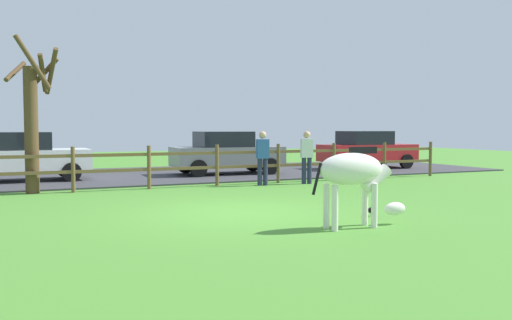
# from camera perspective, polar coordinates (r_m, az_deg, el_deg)

# --- Properties ---
(ground_plane) EXTENTS (60.00, 60.00, 0.00)m
(ground_plane) POSITION_cam_1_polar(r_m,az_deg,el_deg) (11.24, -1.82, -5.51)
(ground_plane) COLOR #47842D
(parking_asphalt) EXTENTS (28.00, 7.40, 0.05)m
(parking_asphalt) POSITION_cam_1_polar(r_m,az_deg,el_deg) (20.09, -12.03, -1.58)
(parking_asphalt) COLOR #38383D
(parking_asphalt) RESTS_ON ground_plane
(paddock_fence) EXTENTS (20.72, 0.11, 1.24)m
(paddock_fence) POSITION_cam_1_polar(r_m,az_deg,el_deg) (15.70, -11.20, -0.43)
(paddock_fence) COLOR brown
(paddock_fence) RESTS_ON ground_plane
(bare_tree) EXTENTS (1.41, 1.30, 4.11)m
(bare_tree) POSITION_cam_1_polar(r_m,az_deg,el_deg) (15.54, -22.46, 4.03)
(bare_tree) COLOR #513A23
(bare_tree) RESTS_ON ground_plane
(zebra) EXTENTS (1.93, 0.50, 1.41)m
(zebra) POSITION_cam_1_polar(r_m,az_deg,el_deg) (9.56, 10.37, -1.55)
(zebra) COLOR white
(zebra) RESTS_ON ground_plane
(crow_on_grass) EXTENTS (0.21, 0.10, 0.20)m
(crow_on_grass) POSITION_cam_1_polar(r_m,az_deg,el_deg) (10.97, 12.13, -5.14)
(crow_on_grass) COLOR black
(crow_on_grass) RESTS_ON ground_plane
(parked_car_white) EXTENTS (4.04, 1.97, 1.56)m
(parked_car_white) POSITION_cam_1_polar(r_m,az_deg,el_deg) (18.74, -23.40, 0.37)
(parked_car_white) COLOR white
(parked_car_white) RESTS_ON parking_asphalt
(parked_car_red) EXTENTS (4.02, 1.91, 1.56)m
(parked_car_red) POSITION_cam_1_polar(r_m,az_deg,el_deg) (23.17, 11.58, 1.11)
(parked_car_red) COLOR red
(parked_car_red) RESTS_ON parking_asphalt
(parked_car_grey) EXTENTS (4.05, 1.98, 1.56)m
(parked_car_grey) POSITION_cam_1_polar(r_m,az_deg,el_deg) (19.90, -3.15, 0.81)
(parked_car_grey) COLOR slate
(parked_car_grey) RESTS_ON parking_asphalt
(visitor_left_of_tree) EXTENTS (0.41, 0.31, 1.64)m
(visitor_left_of_tree) POSITION_cam_1_polar(r_m,az_deg,el_deg) (16.91, 5.37, 0.56)
(visitor_left_of_tree) COLOR #232847
(visitor_left_of_tree) RESTS_ON ground_plane
(visitor_right_of_tree) EXTENTS (0.38, 0.26, 1.64)m
(visitor_right_of_tree) POSITION_cam_1_polar(r_m,az_deg,el_deg) (16.34, 0.70, 0.47)
(visitor_right_of_tree) COLOR #232847
(visitor_right_of_tree) RESTS_ON ground_plane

